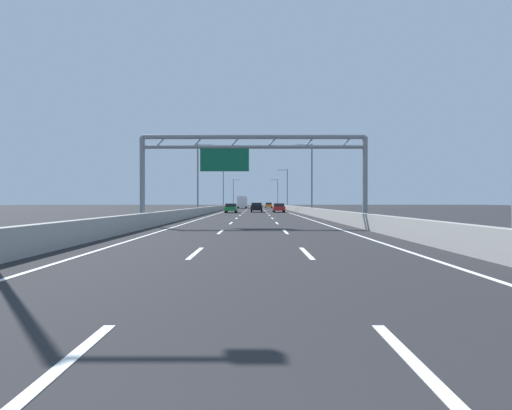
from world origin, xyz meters
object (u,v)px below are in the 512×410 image
Objects in this scene: streetlamp_right_near at (509,73)px; streetlamp_right_distant at (278,191)px; streetlamp_left_mid at (200,174)px; white_car at (257,206)px; streetlamp_right_mid at (311,174)px; black_car at (257,207)px; green_car at (232,208)px; blue_car at (256,205)px; orange_car at (269,205)px; box_truck at (243,202)px; streetlamp_left_far at (225,186)px; red_car at (280,208)px; streetlamp_right_far at (287,186)px; sign_gantry at (251,157)px; streetlamp_left_distant at (235,191)px.

streetlamp_right_near is 1.00× the size of streetlamp_right_distant.
white_car is at bearing 77.23° from streetlamp_left_mid.
streetlamp_right_near is 41.81m from streetlamp_right_mid.
black_car is at bearing 54.24° from streetlamp_left_mid.
green_car reaches higher than blue_car.
streetlamp_right_mid is at bearing -85.85° from orange_car.
box_truck is at bearing -145.55° from orange_car.
streetlamp_left_far is 2.23× the size of black_car.
red_car is 3.67m from black_car.
blue_car is (-0.15, 39.87, -0.02)m from white_car.
streetlamp_right_mid is at bearing -90.00° from streetlamp_right_far.
blue_car is at bearing -126.39° from streetlamp_right_distant.
red_car is (3.65, -23.81, -0.01)m from white_car.
orange_car is (-3.88, -30.15, -4.65)m from streetlamp_right_distant.
sign_gantry is at bearing -90.80° from black_car.
streetlamp_right_far is 44.39m from streetlamp_left_distant.
black_car is at bearing 165.95° from red_car.
sign_gantry reaches higher than box_truck.
orange_car reaches higher than red_car.
streetlamp_right_far is 2.04× the size of blue_car.
white_car is (-7.31, 75.43, -4.65)m from streetlamp_right_near.
black_car is (0.09, -22.92, 0.03)m from white_car.
streetlamp_left_mid is 1.00× the size of streetlamp_right_far.
streetlamp_left_far reaches higher than red_car.
streetlamp_right_far is at bearing 48.22° from white_car.
streetlamp_right_near is 53.20m from black_car.
streetlamp_right_near is at bearing -70.35° from streetlamp_left_mid.
box_truck reaches higher than orange_car.
streetlamp_right_near is 1.00× the size of streetlamp_left_far.
red_car is at bearing 94.06° from streetlamp_right_near.
streetlamp_right_near is 83.61m from streetlamp_right_far.
red_car is at bearing 20.10° from green_car.
streetlamp_right_mid reaches higher than red_car.
black_car is at bearing -103.07° from streetlamp_right_far.
streetlamp_left_mid is 14.93m from streetlamp_right_mid.
streetlamp_left_mid is 2.12× the size of green_car.
black_car is (-7.22, 52.51, -4.61)m from streetlamp_right_near.
streetlamp_left_mid is (-14.93, 41.81, 0.00)m from streetlamp_right_near.
streetlamp_left_far is 1.19× the size of box_truck.
sign_gantry is at bearing -90.41° from white_car.
streetlamp_right_mid is at bearing -90.00° from streetlamp_right_distant.
streetlamp_left_distant is at bearing 92.85° from green_car.
streetlamp_right_near is 1.00× the size of streetlamp_left_mid.
streetlamp_right_far is at bearing 83.47° from sign_gantry.
red_car is (-3.67, 9.81, -4.65)m from streetlamp_right_mid.
sign_gantry is at bearing -87.58° from box_truck.
red_car is 39.52m from box_truck.
streetlamp_left_mid is at bearing -102.77° from white_car.
streetlamp_right_near reaches higher than sign_gantry.
streetlamp_left_far and streetlamp_right_distant have the same top height.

